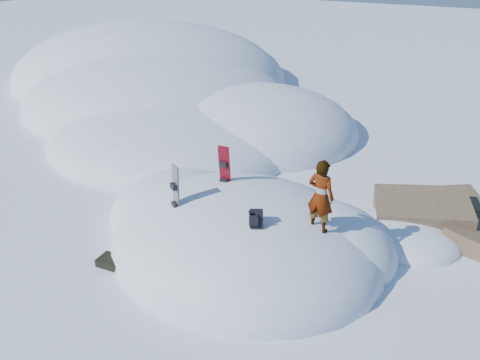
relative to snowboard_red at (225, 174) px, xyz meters
The scene contains 9 objects.
ground 1.92m from the snowboard_red, 32.98° to the right, with size 120.00×120.00×0.00m, color white.
snow_mound 1.79m from the snowboard_red, 25.20° to the right, with size 8.00×6.00×3.00m.
snow_ridge 13.41m from the snowboard_red, 135.84° to the left, with size 21.50×18.50×6.40m.
rock_outcrop 5.44m from the snowboard_red, 27.87° to the left, with size 4.68×4.41×1.68m.
snowboard_red is the anchor object (origin of this frame).
snowboard_dark 1.53m from the snowboard_red, 107.41° to the right, with size 0.31×0.27×1.64m.
backpack 2.23m from the snowboard_red, 41.03° to the right, with size 0.40×0.45×0.47m.
gear_pile 3.41m from the snowboard_red, 117.55° to the right, with size 0.86×0.65×0.23m.
person 2.89m from the snowboard_red, 12.68° to the right, with size 0.61×0.40×1.68m, color slate.
Camera 1 is at (4.78, -8.50, 6.74)m, focal length 35.00 mm.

